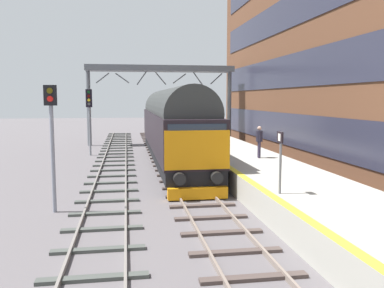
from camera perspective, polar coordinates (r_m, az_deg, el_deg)
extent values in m
plane|color=#5B5658|center=(19.37, -0.68, -5.76)|extent=(140.00, 140.00, 0.00)
cube|color=gray|center=(19.26, -2.80, -5.61)|extent=(0.07, 60.00, 0.15)
cube|color=gray|center=(19.47, 1.42, -5.48)|extent=(0.07, 60.00, 0.15)
cube|color=#493C37|center=(9.78, 8.65, -17.99)|extent=(2.50, 0.26, 0.09)
cube|color=#493C37|center=(11.17, 6.10, -14.77)|extent=(2.50, 0.26, 0.09)
cube|color=#493C37|center=(12.61, 4.18, -12.25)|extent=(2.50, 0.26, 0.09)
cube|color=#493C37|center=(14.08, 2.68, -10.24)|extent=(2.50, 0.26, 0.09)
cube|color=#493C37|center=(15.57, 1.48, -8.61)|extent=(2.50, 0.26, 0.09)
cube|color=#493C37|center=(17.08, 0.50, -7.26)|extent=(2.50, 0.26, 0.09)
cube|color=#493C37|center=(18.60, -0.32, -6.13)|extent=(2.50, 0.26, 0.09)
cube|color=#493C37|center=(20.12, -1.01, -5.17)|extent=(2.50, 0.26, 0.09)
cube|color=#493C37|center=(21.66, -1.60, -4.35)|extent=(2.50, 0.26, 0.09)
cube|color=#493C37|center=(23.20, -2.12, -3.63)|extent=(2.50, 0.26, 0.09)
cube|color=#493C37|center=(24.75, -2.56, -3.01)|extent=(2.50, 0.26, 0.09)
cube|color=#493C37|center=(26.30, -2.96, -2.45)|extent=(2.50, 0.26, 0.09)
cube|color=#493C37|center=(27.85, -3.31, -1.96)|extent=(2.50, 0.26, 0.09)
cube|color=#493C37|center=(29.41, -3.62, -1.52)|extent=(2.50, 0.26, 0.09)
cube|color=#493C37|center=(30.96, -3.90, -1.13)|extent=(2.50, 0.26, 0.09)
cube|color=#493C37|center=(32.52, -4.16, -0.77)|extent=(2.50, 0.26, 0.09)
cube|color=#493C37|center=(34.09, -4.39, -0.44)|extent=(2.50, 0.26, 0.09)
cube|color=#493C37|center=(35.65, -4.60, -0.15)|extent=(2.50, 0.26, 0.09)
cube|color=#493C37|center=(37.21, -4.79, 0.12)|extent=(2.50, 0.26, 0.09)
cube|color=#493C37|center=(38.78, -4.97, 0.37)|extent=(2.50, 0.26, 0.09)
cube|color=#493C37|center=(40.35, -5.13, 0.60)|extent=(2.50, 0.26, 0.09)
cube|color=#493C37|center=(41.91, -5.28, 0.82)|extent=(2.50, 0.26, 0.09)
cube|color=#493C37|center=(43.48, -5.42, 1.01)|extent=(2.50, 0.26, 0.09)
cube|color=#493C37|center=(45.05, -5.55, 1.20)|extent=(2.50, 0.26, 0.09)
cube|color=#493C37|center=(46.62, -5.68, 1.37)|extent=(2.50, 0.26, 0.09)
cube|color=#493C37|center=(48.19, -5.79, 1.53)|extent=(2.50, 0.26, 0.09)
cube|color=slate|center=(19.21, -13.53, -5.81)|extent=(0.07, 60.00, 0.15)
cube|color=slate|center=(19.15, -9.22, -5.76)|extent=(0.07, 60.00, 0.15)
cube|color=#424742|center=(9.91, -13.62, -17.75)|extent=(2.50, 0.26, 0.09)
cube|color=#424742|center=(11.54, -12.93, -14.19)|extent=(2.50, 0.26, 0.09)
cube|color=#424742|center=(13.21, -12.42, -11.51)|extent=(2.50, 0.26, 0.09)
cube|color=#424742|center=(14.90, -12.03, -9.44)|extent=(2.50, 0.26, 0.09)
cube|color=#424742|center=(16.60, -11.73, -7.80)|extent=(2.50, 0.26, 0.09)
cube|color=#424742|center=(18.32, -11.48, -6.46)|extent=(2.50, 0.26, 0.09)
cube|color=#424742|center=(20.04, -11.28, -5.35)|extent=(2.50, 0.26, 0.09)
cube|color=#424742|center=(21.77, -11.11, -4.41)|extent=(2.50, 0.26, 0.09)
cube|color=#424742|center=(23.51, -10.97, -3.61)|extent=(2.50, 0.26, 0.09)
cube|color=#424742|center=(25.25, -10.84, -2.93)|extent=(2.50, 0.26, 0.09)
cube|color=#424742|center=(26.99, -10.73, -2.33)|extent=(2.50, 0.26, 0.09)
cube|color=#424742|center=(28.73, -10.64, -1.80)|extent=(2.50, 0.26, 0.09)
cube|color=#424742|center=(30.48, -10.55, -1.34)|extent=(2.50, 0.26, 0.09)
cube|color=#424742|center=(32.23, -10.48, -0.92)|extent=(2.50, 0.26, 0.09)
cube|color=#424742|center=(33.98, -10.41, -0.55)|extent=(2.50, 0.26, 0.09)
cube|color=#424742|center=(35.73, -10.35, -0.22)|extent=(2.50, 0.26, 0.09)
cube|color=#424742|center=(37.49, -10.30, 0.09)|extent=(2.50, 0.26, 0.09)
cube|color=#424742|center=(39.24, -10.25, 0.37)|extent=(2.50, 0.26, 0.09)
cube|color=#424742|center=(41.00, -10.20, 0.62)|extent=(2.50, 0.26, 0.09)
cube|color=#424742|center=(42.75, -10.16, 0.85)|extent=(2.50, 0.26, 0.09)
cube|color=#424742|center=(44.51, -10.12, 1.07)|extent=(2.50, 0.26, 0.09)
cube|color=#424742|center=(46.27, -10.08, 1.26)|extent=(2.50, 0.26, 0.09)
cube|color=#424742|center=(48.03, -10.05, 1.45)|extent=(2.50, 0.26, 0.09)
cube|color=#ADABA0|center=(20.11, 9.54, -3.95)|extent=(4.00, 44.00, 1.00)
cube|color=yellow|center=(19.51, 4.41, -2.69)|extent=(0.30, 44.00, 0.01)
cube|color=brown|center=(25.53, 22.03, 17.98)|extent=(4.52, 41.11, 18.81)
cube|color=#2B2C3D|center=(23.96, 16.61, 1.31)|extent=(0.06, 37.82, 2.11)
cube|color=#2B2C3D|center=(23.95, 16.90, 10.31)|extent=(0.06, 37.82, 2.11)
cube|color=black|center=(24.96, -2.66, -1.13)|extent=(2.56, 17.25, 0.60)
cube|color=black|center=(24.82, -2.67, 1.96)|extent=(2.70, 17.25, 2.10)
cylinder|color=#2F3230|center=(24.76, -2.69, 4.80)|extent=(2.56, 15.87, 2.57)
cube|color=orange|center=(16.30, 0.76, -0.86)|extent=(2.65, 0.08, 1.58)
cube|color=#232D3D|center=(16.24, 0.75, 1.70)|extent=(2.38, 0.04, 0.64)
cube|color=#232D3D|center=(24.99, 0.45, 2.69)|extent=(0.04, 12.07, 0.44)
cylinder|color=black|center=(16.16, -1.75, -4.87)|extent=(0.48, 0.35, 0.48)
cylinder|color=black|center=(16.41, 3.47, -4.71)|extent=(0.48, 0.35, 0.48)
cube|color=orange|center=(16.55, 0.79, -6.85)|extent=(2.43, 0.36, 0.47)
cylinder|color=black|center=(18.03, -0.08, -4.99)|extent=(1.64, 1.04, 1.04)
cylinder|color=black|center=(19.09, -0.60, -4.35)|extent=(1.64, 1.04, 1.04)
cylinder|color=black|center=(20.16, -1.07, -3.78)|extent=(1.64, 1.04, 1.04)
cylinder|color=black|center=(29.87, -3.72, -0.48)|extent=(1.64, 1.04, 1.04)
cylinder|color=black|center=(30.96, -3.92, -0.24)|extent=(1.64, 1.04, 1.04)
cylinder|color=black|center=(32.05, -4.10, -0.02)|extent=(1.64, 1.04, 1.04)
cylinder|color=gray|center=(15.27, -18.88, -0.75)|extent=(0.14, 0.14, 4.54)
cube|color=black|center=(15.11, -19.18, 6.44)|extent=(0.44, 0.10, 0.71)
cylinder|color=#53470A|center=(15.05, -19.24, 7.03)|extent=(0.20, 0.06, 0.20)
cylinder|color=red|center=(15.05, -19.20, 5.97)|extent=(0.20, 0.06, 0.20)
cylinder|color=gray|center=(30.09, -14.09, 2.92)|extent=(0.14, 0.14, 4.73)
cube|color=black|center=(29.98, -14.19, 6.21)|extent=(0.44, 0.10, 1.27)
cylinder|color=#0A3E13|center=(29.92, -14.22, 7.04)|extent=(0.20, 0.06, 0.20)
cylinder|color=#500807|center=(29.92, -14.21, 6.51)|extent=(0.20, 0.06, 0.20)
cylinder|color=yellow|center=(29.92, -14.20, 5.97)|extent=(0.20, 0.06, 0.20)
cylinder|color=#50504E|center=(29.92, -14.18, 5.43)|extent=(0.20, 0.06, 0.20)
cylinder|color=slate|center=(13.45, 12.23, -2.57)|extent=(0.08, 0.08, 2.01)
cube|color=black|center=(13.34, 12.19, 0.92)|extent=(0.05, 0.44, 0.36)
cube|color=white|center=(13.33, 12.08, 0.92)|extent=(0.01, 0.20, 0.24)
cylinder|color=#31293E|center=(21.40, 9.39, -0.81)|extent=(0.13, 0.13, 0.84)
cylinder|color=#31293E|center=(21.59, 9.29, -0.74)|extent=(0.13, 0.13, 0.84)
cylinder|color=#24212E|center=(21.42, 9.38, 1.08)|extent=(0.38, 0.38, 0.56)
sphere|color=tan|center=(21.39, 9.40, 2.18)|extent=(0.22, 0.22, 0.22)
cylinder|color=#24212E|center=(21.21, 9.48, 1.03)|extent=(0.09, 0.09, 0.52)
cylinder|color=#24212E|center=(21.62, 9.27, 1.13)|extent=(0.09, 0.09, 0.52)
cylinder|color=slate|center=(36.48, -14.21, 4.82)|extent=(0.36, 0.36, 6.44)
cylinder|color=slate|center=(37.50, 5.22, 5.03)|extent=(0.36, 0.36, 6.44)
cube|color=slate|center=(36.55, -4.41, 10.44)|extent=(12.88, 2.00, 0.50)
cylinder|color=slate|center=(36.42, -12.36, 8.99)|extent=(1.17, 0.10, 0.94)
cylinder|color=slate|center=(36.37, -9.71, 9.05)|extent=(1.20, 0.10, 0.89)
cylinder|color=slate|center=(36.40, -7.05, 9.09)|extent=(0.90, 0.10, 1.19)
cylinder|color=slate|center=(36.50, -4.39, 9.11)|extent=(0.98, 0.10, 1.13)
cylinder|color=slate|center=(36.67, -1.76, 9.11)|extent=(1.19, 0.10, 0.91)
cylinder|color=slate|center=(36.92, 0.84, 9.10)|extent=(0.91, 0.10, 1.18)
cylinder|color=slate|center=(37.25, 3.40, 9.06)|extent=(1.10, 0.10, 1.01)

